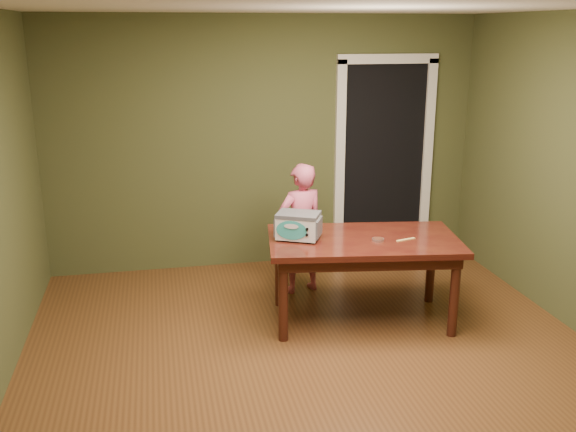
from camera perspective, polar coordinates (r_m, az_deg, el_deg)
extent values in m
plane|color=brown|center=(4.84, 3.38, -14.15)|extent=(5.00, 5.00, 0.00)
cube|color=#404625|center=(6.71, -2.03, 6.44)|extent=(4.50, 0.02, 2.60)
cube|color=#404625|center=(2.21, 21.87, -16.36)|extent=(4.50, 0.02, 2.60)
cube|color=white|center=(4.17, 4.00, 18.34)|extent=(4.50, 5.00, 0.02)
cube|color=black|center=(7.37, 7.63, 5.22)|extent=(0.90, 0.60, 2.10)
cube|color=black|center=(7.08, 8.47, 4.73)|extent=(0.90, 0.02, 2.10)
cube|color=white|center=(6.91, 4.60, 4.57)|extent=(0.10, 0.06, 2.20)
cube|color=white|center=(7.25, 12.24, 4.81)|extent=(0.10, 0.06, 2.20)
cube|color=white|center=(6.93, 8.90, 13.65)|extent=(1.10, 0.06, 0.10)
cube|color=black|center=(5.46, 6.73, -2.20)|extent=(1.71, 1.13, 0.05)
cube|color=#37160D|center=(5.49, 6.70, -2.94)|extent=(1.58, 0.99, 0.10)
cylinder|color=#37160D|center=(5.20, -0.43, -7.51)|extent=(0.08, 0.08, 0.70)
cylinder|color=#37160D|center=(5.84, -0.78, -4.74)|extent=(0.08, 0.08, 0.70)
cylinder|color=#37160D|center=(5.45, 14.56, -6.92)|extent=(0.08, 0.08, 0.70)
cylinder|color=#37160D|center=(6.07, 12.59, -4.35)|extent=(0.08, 0.08, 0.70)
cylinder|color=#4C4F54|center=(5.34, -0.78, -2.16)|extent=(0.02, 0.02, 0.01)
cylinder|color=#4C4F54|center=(5.51, -0.29, -1.57)|extent=(0.02, 0.02, 0.01)
cylinder|color=#4C4F54|center=(5.28, 2.18, -2.39)|extent=(0.02, 0.02, 0.01)
cylinder|color=#4C4F54|center=(5.45, 2.58, -1.79)|extent=(0.02, 0.02, 0.01)
cube|color=silver|center=(5.36, 0.92, -0.92)|extent=(0.41, 0.37, 0.19)
cube|color=#4C4F54|center=(5.33, 0.93, 0.13)|extent=(0.42, 0.37, 0.03)
cube|color=#4C4F54|center=(5.40, -0.91, -0.79)|extent=(0.11, 0.20, 0.15)
cube|color=#4C4F54|center=(5.33, 2.78, -1.06)|extent=(0.11, 0.20, 0.15)
ellipsoid|color=teal|center=(5.25, 0.30, -1.29)|extent=(0.24, 0.12, 0.16)
cylinder|color=black|center=(5.22, 1.70, -1.18)|extent=(0.03, 0.02, 0.02)
cylinder|color=black|center=(5.23, 1.69, -1.69)|extent=(0.02, 0.02, 0.02)
cylinder|color=silver|center=(5.40, 8.01, -2.10)|extent=(0.10, 0.10, 0.02)
cylinder|color=#4B2819|center=(5.39, 8.01, -2.03)|extent=(0.09, 0.09, 0.01)
cube|color=#E6BF64|center=(5.46, 10.43, -2.07)|extent=(0.18, 0.07, 0.01)
imported|color=#D25675|center=(6.08, 1.15, -1.12)|extent=(0.52, 0.41, 1.26)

